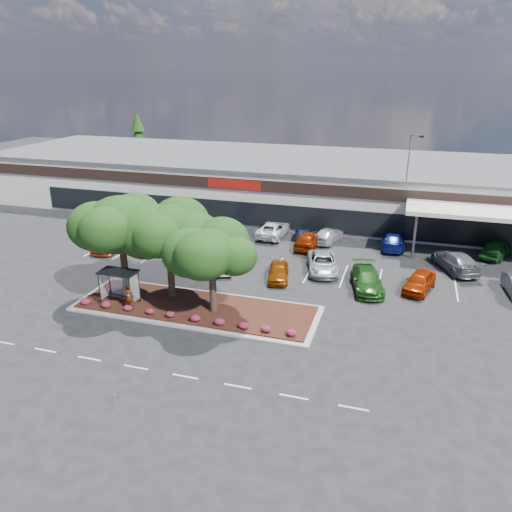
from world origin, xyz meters
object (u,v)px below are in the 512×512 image
(survey_stake, at_px, (115,400))
(car_0, at_px, (111,240))
(car_1, at_px, (146,239))
(light_pole, at_px, (406,195))

(survey_stake, relative_size, car_0, 0.17)
(car_1, bearing_deg, light_pole, 23.88)
(survey_stake, bearing_deg, car_1, 115.16)
(light_pole, relative_size, car_0, 1.87)
(light_pole, xyz_separation_m, car_1, (-23.96, -9.23, -4.00))
(car_1, bearing_deg, survey_stake, -62.02)
(survey_stake, distance_m, car_0, 25.68)
(car_1, bearing_deg, car_0, -155.05)
(survey_stake, bearing_deg, light_pole, 67.62)
(car_0, xyz_separation_m, car_1, (3.15, 1.28, -0.04))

